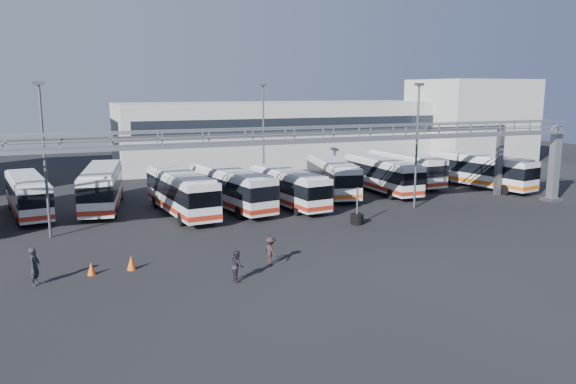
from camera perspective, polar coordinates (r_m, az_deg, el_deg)
name	(u,v)px	position (r m, az deg, el deg)	size (l,w,h in m)	color
ground	(319,243)	(36.15, 3.14, -5.23)	(140.00, 140.00, 0.00)	black
gantry	(285,149)	(40.43, -0.29, 4.41)	(51.40, 5.15, 7.10)	gray
warehouse	(281,133)	(74.72, -0.76, 6.03)	(42.00, 14.00, 8.00)	#9E9E99
building_right	(470,120)	(82.68, 18.02, 6.99)	(14.00, 12.00, 11.00)	#B2B2AD
light_pole_left	(44,152)	(39.76, -23.55, 3.76)	(0.70, 0.35, 10.21)	#4C4F54
light_pole_mid	(417,139)	(47.07, 12.97, 5.27)	(0.70, 0.35, 10.21)	#4C4F54
light_pole_back	(263,129)	(56.86, -2.51, 6.38)	(0.70, 0.35, 10.21)	#4C4F54
bus_1	(28,194)	(47.98, -24.91, -0.17)	(3.94, 10.51, 3.12)	silver
bus_2	(102,186)	(48.22, -18.38, 0.55)	(4.33, 11.67, 3.46)	silver
bus_3	(181,191)	(44.55, -10.80, 0.07)	(3.75, 11.34, 3.38)	silver
bus_4	(231,187)	(45.97, -5.78, 0.48)	(4.56, 11.22, 3.32)	silver
bus_5	(288,187)	(46.83, 0.03, 0.56)	(3.58, 10.40, 3.09)	silver
bus_6	(332,176)	(52.21, 4.54, 1.67)	(4.59, 11.08, 3.28)	silver
bus_7	(382,174)	(54.00, 9.52, 1.83)	(2.50, 10.72, 3.25)	silver
bus_8	(404,168)	(58.85, 11.74, 2.45)	(3.06, 10.76, 3.23)	silver
bus_9	(482,170)	(58.70, 19.15, 2.10)	(4.69, 11.13, 3.29)	silver
pedestrian_a	(35,266)	(31.11, -24.34, -6.90)	(0.71, 0.47, 1.95)	black
pedestrian_b	(237,266)	(29.18, -5.20, -7.46)	(0.78, 0.61, 1.61)	#241E2A
pedestrian_c	(270,251)	(31.74, -1.80, -5.98)	(1.02, 0.58, 1.57)	black
cone_left	(91,269)	(31.85, -19.36, -7.35)	(0.44, 0.44, 0.69)	#E24E0C
cone_right	(131,263)	(32.05, -15.63, -6.93)	(0.50, 0.50, 0.79)	#E24E0C
tire_stack	(357,218)	(41.31, 7.02, -2.64)	(0.95, 0.95, 2.72)	black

